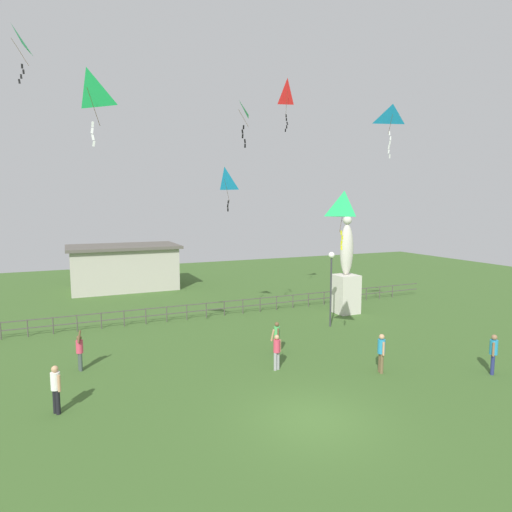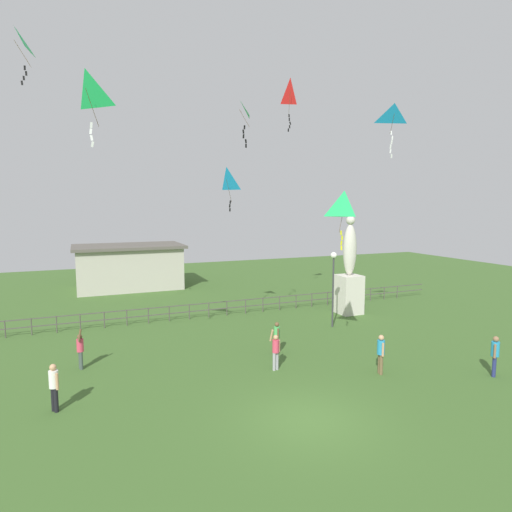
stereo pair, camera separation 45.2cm
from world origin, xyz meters
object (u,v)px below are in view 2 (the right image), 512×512
at_px(kite_0, 240,112).
at_px(kite_5, 14,41).
at_px(person_0, 80,349).
at_px(person_2, 54,384).
at_px(kite_6, 227,180).
at_px(person_5, 381,352).
at_px(kite_3, 290,93).
at_px(person_3, 277,336).
at_px(person_4, 495,353).
at_px(lamppost, 333,273).
at_px(statue_monument, 349,280).
at_px(kite_2, 344,207).
at_px(person_1, 276,349).
at_px(kite_1, 394,116).

bearing_deg(kite_0, kite_5, 170.78).
distance_m(person_0, person_2, 3.91).
height_order(kite_0, kite_6, kite_0).
bearing_deg(kite_0, person_2, -150.83).
bearing_deg(kite_6, person_5, -68.45).
height_order(person_2, kite_3, kite_3).
relative_size(person_2, person_3, 1.09).
distance_m(person_4, kite_0, 15.68).
relative_size(person_0, kite_0, 0.81).
xyz_separation_m(lamppost, person_4, (2.17, -8.80, -2.21)).
distance_m(person_2, kite_6, 13.82).
bearing_deg(statue_monument, kite_2, -126.77).
bearing_deg(kite_6, person_0, -154.49).
bearing_deg(person_2, person_5, -7.12).
xyz_separation_m(statue_monument, kite_2, (-5.31, -7.11, 4.71)).
height_order(person_5, kite_6, kite_6).
distance_m(lamppost, person_3, 6.19).
bearing_deg(statue_monument, kite_6, 179.96).
distance_m(statue_monument, person_2, 18.79).
bearing_deg(statue_monument, person_0, -166.91).
xyz_separation_m(person_3, kite_0, (-0.90, 2.46, 10.67)).
distance_m(statue_monument, person_1, 11.22).
xyz_separation_m(kite_3, kite_5, (-14.56, -2.50, 0.14)).
xyz_separation_m(lamppost, kite_2, (-2.58, -4.75, 3.74)).
relative_size(person_3, kite_2, 0.62).
distance_m(lamppost, person_1, 7.88).
relative_size(statue_monument, lamppost, 1.45).
relative_size(kite_1, kite_6, 1.03).
relative_size(statue_monument, person_2, 3.79).
relative_size(person_0, kite_3, 0.57).
bearing_deg(person_4, person_2, 167.90).
height_order(statue_monument, person_4, statue_monument).
bearing_deg(kite_5, kite_1, -16.14).
bearing_deg(person_5, kite_6, 111.55).
bearing_deg(person_5, kite_1, 47.52).
height_order(statue_monument, person_2, statue_monument).
bearing_deg(kite_1, kite_5, 163.86).
relative_size(person_0, kite_1, 0.72).
bearing_deg(kite_6, person_4, -55.13).
bearing_deg(statue_monument, person_4, -92.85).
xyz_separation_m(person_0, person_1, (7.70, -3.31, 0.00)).
xyz_separation_m(person_0, kite_5, (-2.03, 2.55, 13.12)).
relative_size(person_3, kite_1, 0.61).
distance_m(person_2, person_4, 16.96).
bearing_deg(person_1, person_0, 156.73).
bearing_deg(person_0, kite_3, 21.94).
height_order(person_0, kite_3, kite_3).
distance_m(kite_2, kite_3, 10.99).
distance_m(person_1, person_5, 4.38).
height_order(person_4, kite_0, kite_0).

